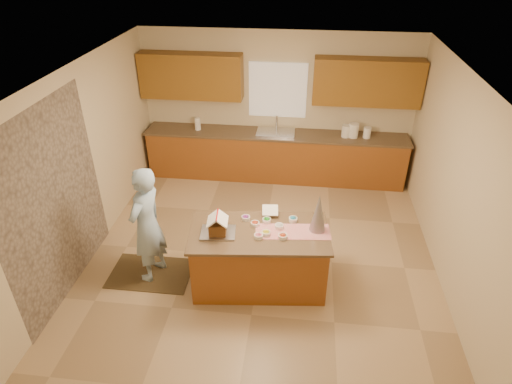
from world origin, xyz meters
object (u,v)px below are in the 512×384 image
Objects in this scene: gingerbread_house at (218,225)px; tinsel_tree at (318,213)px; boy at (147,225)px; island_base at (259,259)px.

tinsel_tree is at bearing 10.15° from gingerbread_house.
boy is at bearing 173.87° from gingerbread_house.
island_base is at bearing 105.35° from boy.
tinsel_tree is 1.79× the size of gingerbread_house.
island_base is 0.78m from gingerbread_house.
tinsel_tree is 0.31× the size of boy.
island_base is at bearing 11.04° from gingerbread_house.
gingerbread_house is (-0.51, -0.10, 0.58)m from island_base.
boy is at bearing 174.00° from island_base.
gingerbread_house reaches higher than island_base.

